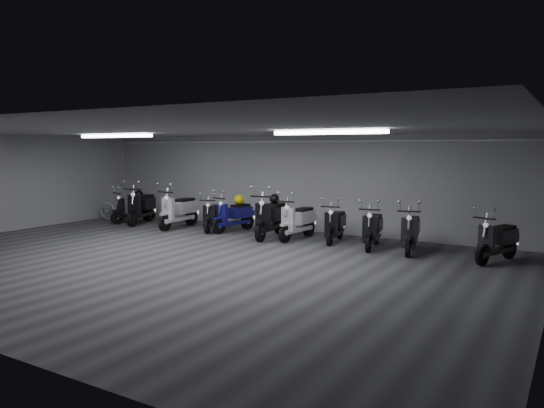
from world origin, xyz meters
The scene contains 21 objects.
floor centered at (0.00, 0.00, -0.01)m, with size 14.00×10.00×0.01m, color #3A3A3C.
ceiling centered at (0.00, 0.00, 2.80)m, with size 14.00×10.00×0.01m, color gray.
back_wall centered at (0.00, 5.00, 1.40)m, with size 14.00×0.01×2.80m, color #9E9EA1.
fluor_strip_left centered at (-3.00, 1.00, 2.74)m, with size 2.40×0.18×0.08m, color white.
fluor_strip_right centered at (3.00, 1.00, 2.74)m, with size 2.40×0.18×0.08m, color white.
conduit centered at (0.00, 4.92, 2.62)m, with size 0.05×0.05×13.60m, color white.
scooter_0 centered at (-5.18, 3.61, 0.62)m, with size 0.55×1.66×1.24m, color black, non-canonical shape.
scooter_1 centered at (-4.74, 3.56, 0.72)m, with size 0.65×1.95×1.45m, color black, non-canonical shape.
scooter_2 centered at (-3.10, 3.47, 0.71)m, with size 0.64×1.92×1.43m, color silver, non-canonical shape.
scooter_3 centered at (-1.89, 3.59, 0.59)m, with size 0.53×1.59×1.19m, color black, non-canonical shape.
scooter_4 centered at (-1.30, 3.80, 0.63)m, with size 0.56×1.69×1.26m, color navy, non-canonical shape.
scooter_5 centered at (0.17, 3.46, 0.73)m, with size 0.66×1.97×1.47m, color black, non-canonical shape.
scooter_6 centered at (0.91, 3.61, 0.66)m, with size 0.59×1.78×1.32m, color silver, non-canonical shape.
scooter_7 centered at (1.94, 3.76, 0.61)m, with size 0.54×1.63×1.21m, color black, non-canonical shape.
scooter_8 centered at (3.05, 3.49, 0.63)m, with size 0.56×1.69×1.25m, color black, non-canonical shape.
scooter_9 centered at (3.99, 3.44, 0.64)m, with size 0.57×1.72×1.28m, color black, non-canonical shape.
bicycle centered at (-5.88, 3.80, 0.57)m, with size 0.62×1.76×1.14m, color silver.
scooter_10 centered at (5.86, 3.36, 0.62)m, with size 0.55×1.65×1.23m, color black, non-canonical shape.
helmet_0 centered at (-5.11, 3.84, 0.91)m, with size 0.29×0.29×0.29m, color black.
helmet_1 centered at (-1.25, 4.03, 0.93)m, with size 0.29×0.29×0.29m, color yellow.
helmet_2 centered at (0.13, 3.73, 1.04)m, with size 0.27×0.27×0.27m, color black.
Camera 1 is at (7.33, -8.40, 2.43)m, focal length 34.12 mm.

